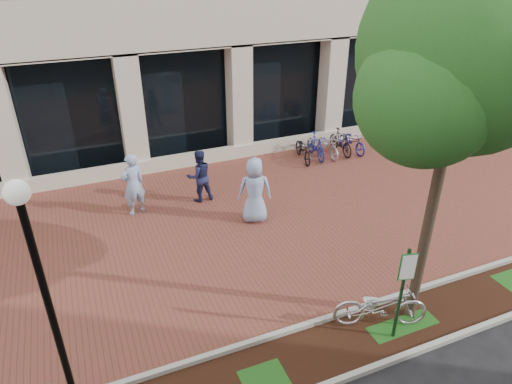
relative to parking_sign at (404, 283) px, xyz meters
name	(u,v)px	position (x,y,z in m)	size (l,w,h in m)	color
ground	(236,224)	(-1.49, 5.45, -1.45)	(120.00, 120.00, 0.00)	black
brick_plaza	(236,224)	(-1.49, 5.45, -1.44)	(40.00, 9.00, 0.01)	brown
planting_strip	(327,351)	(-1.49, 0.20, -1.44)	(40.00, 1.50, 0.01)	black
curb_plaza_side	(309,324)	(-1.49, 0.95, -1.39)	(40.00, 0.12, 0.12)	#ADAEA4
curb_street_side	(347,377)	(-1.49, -0.55, -1.39)	(40.00, 0.12, 0.12)	#ADAEA4
parking_sign	(404,283)	(0.00, 0.00, 0.00)	(0.34, 0.07, 2.25)	#153C1C
lamppost	(46,296)	(-6.26, 0.85, 1.11)	(0.36, 0.36, 4.53)	black
street_tree	(464,62)	(0.83, 0.46, 4.10)	(4.29, 3.58, 7.57)	#4D3B2C
locked_bicycle	(380,306)	(-0.09, 0.43, -0.92)	(0.70, 2.01, 1.05)	silver
pedestrian_left	(133,184)	(-4.10, 7.23, -0.46)	(0.72, 0.47, 1.98)	#8FAED5
pedestrian_mid	(199,176)	(-2.05, 7.26, -0.58)	(0.84, 0.65, 1.72)	#1C1F47
pedestrian_right	(255,190)	(-0.90, 5.45, -0.44)	(0.98, 0.64, 2.01)	#8FACD6
bollard	(395,127)	(7.18, 9.31, -0.94)	(0.12, 0.12, 1.00)	#AEAEB3
bike_rack_cluster	(328,145)	(3.59, 8.78, -0.99)	(2.95, 1.75, 0.98)	black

